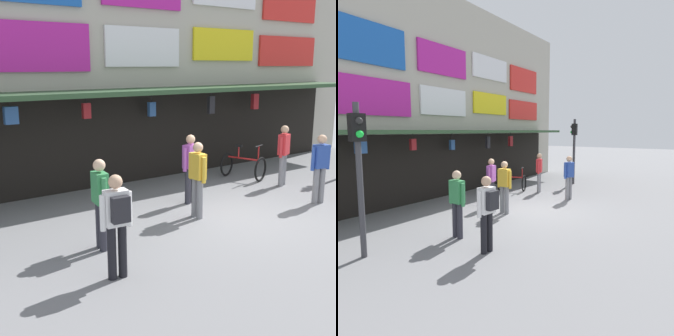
{
  "view_description": "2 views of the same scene",
  "coord_description": "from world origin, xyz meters",
  "views": [
    {
      "loc": [
        -6.64,
        -6.8,
        3.29
      ],
      "look_at": [
        -1.39,
        0.76,
        1.14
      ],
      "focal_mm": 47.41,
      "sensor_mm": 36.0,
      "label": 1
    },
    {
      "loc": [
        -8.62,
        -5.09,
        2.64
      ],
      "look_at": [
        -0.18,
        0.85,
        1.38
      ],
      "focal_mm": 32.77,
      "sensor_mm": 36.0,
      "label": 2
    }
  ],
  "objects": [
    {
      "name": "pedestrian_in_red",
      "position": [
        2.79,
        1.22,
        0.95
      ],
      "size": [
        0.5,
        0.33,
        1.68
      ],
      "color": "gray",
      "rests_on": "ground"
    },
    {
      "name": "ground_plane",
      "position": [
        0.0,
        0.0,
        0.0
      ],
      "size": [
        80.0,
        80.0,
        0.0
      ],
      "primitive_type": "plane",
      "color": "slate"
    },
    {
      "name": "pedestrian_in_green",
      "position": [
        2.26,
        -0.38,
        0.95
      ],
      "size": [
        0.52,
        0.3,
        1.68
      ],
      "color": "gray",
      "rests_on": "ground"
    },
    {
      "name": "pedestrian_in_white",
      "position": [
        -3.32,
        0.11,
        0.95
      ],
      "size": [
        0.26,
        0.53,
        1.68
      ],
      "color": "#2D2D38",
      "rests_on": "ground"
    },
    {
      "name": "pedestrian_in_purple",
      "position": [
        -0.3,
        1.4,
        0.95
      ],
      "size": [
        0.51,
        0.31,
        1.68
      ],
      "color": "#2D2D38",
      "rests_on": "ground"
    },
    {
      "name": "pedestrian_in_blue",
      "position": [
        -3.62,
        -1.08,
        0.98
      ],
      "size": [
        0.53,
        0.38,
        1.68
      ],
      "color": "black",
      "rests_on": "ground"
    },
    {
      "name": "shopfront",
      "position": [
        0.0,
        4.57,
        3.96
      ],
      "size": [
        18.0,
        2.6,
        8.0
      ],
      "color": "#B2AD9E",
      "rests_on": "ground"
    },
    {
      "name": "bicycle_parked",
      "position": [
        2.42,
        2.37,
        0.39
      ],
      "size": [
        1.05,
        1.33,
        1.05
      ],
      "color": "black",
      "rests_on": "ground"
    },
    {
      "name": "pedestrian_in_black",
      "position": [
        -0.81,
        0.47,
        0.95
      ],
      "size": [
        0.22,
        0.53,
        1.68
      ],
      "color": "gray",
      "rests_on": "ground"
    }
  ]
}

